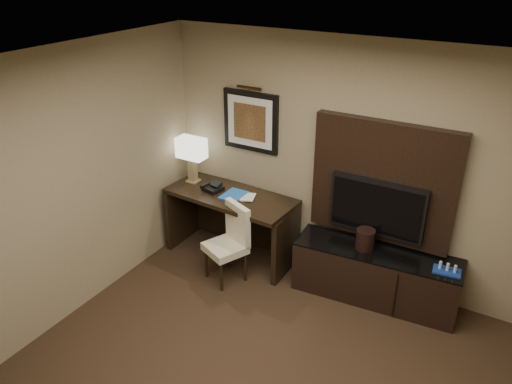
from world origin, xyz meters
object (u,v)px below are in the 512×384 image
Objects in this scene: desk at (231,225)px; minibar_tray at (447,268)px; tv at (377,208)px; table_lamp at (192,162)px; desk_chair at (225,247)px; credenza at (375,275)px; ice_bucket at (365,239)px; desk_phone at (213,187)px.

desk is 2.50m from minibar_tray.
tv is 2.29m from table_lamp.
desk_chair reaches higher than minibar_tray.
table_lamp reaches higher than desk.
table_lamp reaches higher than minibar_tray.
table_lamp is 1.97× the size of minibar_tray.
credenza is 6.57× the size of minibar_tray.
credenza is at bearing 5.15° from desk.
credenza is 3.33× the size of table_lamp.
tv is 0.35m from ice_bucket.
minibar_tray is at bearing 12.55° from desk_phone.
credenza is at bearing 4.77° from ice_bucket.
credenza is (1.79, 0.05, -0.12)m from desk.
desk is 1.79m from credenza.
credenza is at bearing 13.54° from desk_phone.
ice_bucket reaches higher than minibar_tray.
credenza is at bearing -0.60° from table_lamp.
credenza is 1.66m from desk_chair.
desk_chair is 3.83× the size of ice_bucket.
desk is 7.39× the size of desk_phone.
desk_chair is 4.00× the size of desk_phone.
desk is at bearing 14.98° from desk_phone.
desk_phone is 2.74m from minibar_tray.
table_lamp is (-0.60, 0.08, 0.68)m from desk.
table_lamp is (-2.39, 0.03, 0.80)m from credenza.
desk_phone is 1.89m from ice_bucket.
ice_bucket is at bearing 4.86° from desk.
tv reaches higher than desk_chair.
desk is 3.01× the size of table_lamp.
desk_chair is 1.63× the size of table_lamp.
table_lamp is at bearing 177.76° from desk_phone.
minibar_tray is at bearing -0.94° from table_lamp.
desk reaches higher than minibar_tray.
desk is at bearing -179.43° from minibar_tray.
credenza is 7.83× the size of ice_bucket.
desk_chair is at bearing -156.18° from tv.
desk is 0.90m from table_lamp.
tv is (1.69, 0.19, 0.60)m from desk.
credenza is 2.12m from desk_phone.
minibar_tray is at bearing 4.11° from desk.
table_lamp is (-0.81, 0.54, 0.67)m from desk_chair.
ice_bucket is at bearing -0.95° from table_lamp.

